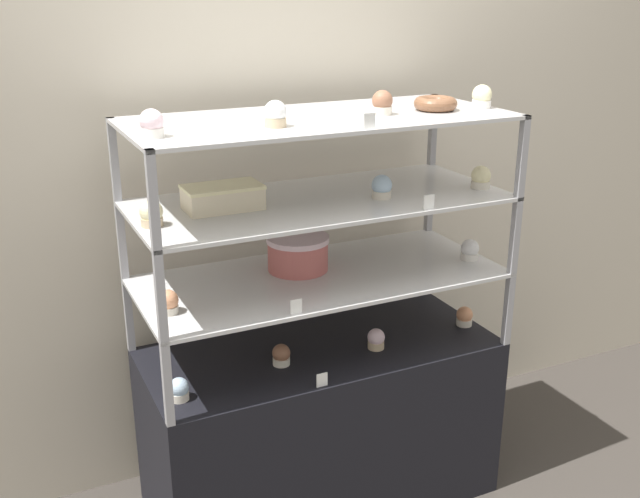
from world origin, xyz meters
TOP-DOWN VIEW (x-y plane):
  - ground_plane at (0.00, 0.00)m, footprint 20.00×20.00m
  - back_wall at (0.00, 0.41)m, footprint 8.00×0.05m
  - display_base at (0.00, 0.00)m, footprint 1.19×0.53m
  - display_riser_lower at (0.00, 0.00)m, footprint 1.19×0.53m
  - display_riser_middle at (0.00, 0.00)m, footprint 1.19×0.53m
  - display_riser_upper at (0.00, 0.00)m, footprint 1.19×0.53m
  - layer_cake_centerpiece at (-0.04, 0.08)m, footprint 0.21×0.21m
  - sheet_cake_frosted at (-0.31, 0.02)m, footprint 0.23×0.13m
  - cupcake_0 at (-0.52, -0.13)m, footprint 0.06×0.06m
  - cupcake_1 at (-0.17, -0.06)m, footprint 0.06×0.06m
  - cupcake_2 at (0.17, -0.09)m, footprint 0.06×0.06m
  - cupcake_3 at (0.54, -0.07)m, footprint 0.06×0.06m
  - price_tag_0 at (-0.11, -0.24)m, footprint 0.04×0.00m
  - cupcake_4 at (-0.53, -0.08)m, footprint 0.06×0.06m
  - cupcake_5 at (0.53, -0.08)m, footprint 0.06×0.06m
  - price_tag_1 at (-0.19, -0.24)m, footprint 0.04×0.00m
  - cupcake_6 at (-0.55, -0.05)m, footprint 0.07×0.07m
  - cupcake_7 at (0.18, -0.08)m, footprint 0.07×0.07m
  - cupcake_8 at (0.54, -0.11)m, footprint 0.07×0.07m
  - price_tag_2 at (0.25, -0.24)m, footprint 0.04×0.00m
  - cupcake_9 at (-0.54, -0.11)m, footprint 0.06×0.06m
  - cupcake_10 at (-0.19, -0.11)m, footprint 0.06×0.06m
  - cupcake_11 at (0.19, -0.05)m, footprint 0.06×0.06m
  - cupcake_12 at (0.54, -0.08)m, footprint 0.06×0.06m
  - price_tag_3 at (0.04, -0.24)m, footprint 0.04×0.00m
  - donut_glazed at (0.38, -0.05)m, footprint 0.14×0.14m

SIDE VIEW (x-z plane):
  - ground_plane at x=0.00m, z-range 0.00..0.00m
  - display_base at x=0.00m, z-range 0.00..0.60m
  - price_tag_0 at x=-0.11m, z-range 0.60..0.64m
  - cupcake_0 at x=-0.52m, z-range 0.60..0.67m
  - cupcake_1 at x=-0.17m, z-range 0.60..0.67m
  - cupcake_2 at x=0.17m, z-range 0.60..0.67m
  - cupcake_3 at x=0.54m, z-range 0.60..0.67m
  - display_riser_lower at x=0.00m, z-range 0.71..0.97m
  - price_tag_1 at x=-0.19m, z-range 0.86..0.90m
  - cupcake_4 at x=-0.53m, z-range 0.86..0.93m
  - cupcake_5 at x=0.53m, z-range 0.86..0.93m
  - layer_cake_centerpiece at x=-0.04m, z-range 0.86..0.98m
  - display_riser_middle at x=0.00m, z-range 0.97..1.23m
  - price_tag_2 at x=0.25m, z-range 1.12..1.16m
  - cupcake_6 at x=-0.55m, z-range 1.12..1.19m
  - cupcake_7 at x=0.18m, z-range 1.12..1.19m
  - cupcake_8 at x=0.54m, z-range 1.12..1.19m
  - sheet_cake_frosted at x=-0.31m, z-range 1.12..1.19m
  - back_wall at x=0.00m, z-range 0.00..2.60m
  - display_riser_upper at x=0.00m, z-range 1.23..1.49m
  - donut_glazed at x=0.38m, z-range 1.38..1.42m
  - price_tag_3 at x=0.04m, z-range 1.38..1.42m
  - cupcake_9 at x=-0.54m, z-range 1.38..1.45m
  - cupcake_10 at x=-0.19m, z-range 1.38..1.45m
  - cupcake_11 at x=0.19m, z-range 1.38..1.45m
  - cupcake_12 at x=0.54m, z-range 1.38..1.45m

